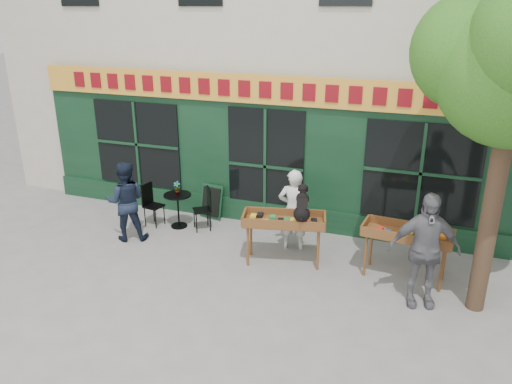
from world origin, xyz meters
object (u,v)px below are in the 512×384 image
at_px(woman, 294,210).
at_px(book_cart_right, 407,236).
at_px(dog, 302,203).
at_px(man_left, 126,201).
at_px(book_cart_center, 284,223).
at_px(bistro_table, 178,204).
at_px(man_right, 424,250).

relative_size(woman, book_cart_right, 1.07).
bearing_deg(dog, book_cart_right, -6.15).
bearing_deg(man_left, book_cart_center, 155.97).
distance_m(woman, bistro_table, 2.68).
xyz_separation_m(dog, book_cart_right, (1.85, 0.22, -0.47)).
height_order(dog, woman, woman).
distance_m(woman, man_left, 3.45).
height_order(woman, man_right, man_right).
bearing_deg(man_right, dog, 151.66).
distance_m(dog, woman, 0.91).
distance_m(book_cart_center, man_right, 2.57).
bearing_deg(book_cart_right, bistro_table, 178.36).
bearing_deg(book_cart_right, dog, -167.71).
xyz_separation_m(dog, man_right, (2.15, -0.53, -0.32)).
bearing_deg(book_cart_center, bistro_table, 150.73).
height_order(book_cart_center, woman, woman).
xyz_separation_m(book_cart_right, man_right, (0.30, -0.75, 0.15)).
height_order(woman, man_left, man_left).
bearing_deg(man_left, dog, 155.00).
distance_m(bistro_table, man_left, 1.18).
bearing_deg(book_cart_center, book_cart_right, -8.52).
bearing_deg(book_cart_center, man_left, 169.12).
relative_size(dog, book_cart_right, 0.39).
xyz_separation_m(woman, book_cart_right, (2.20, -0.48, -0.01)).
distance_m(dog, man_right, 2.24).
height_order(book_cart_center, man_right, man_right).
distance_m(book_cart_center, dog, 0.59).
height_order(book_cart_right, bistro_table, book_cart_right).
bearing_deg(dog, woman, 103.59).
bearing_deg(bistro_table, woman, -2.74).
relative_size(woman, bistro_table, 2.19).
height_order(dog, book_cart_right, dog).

